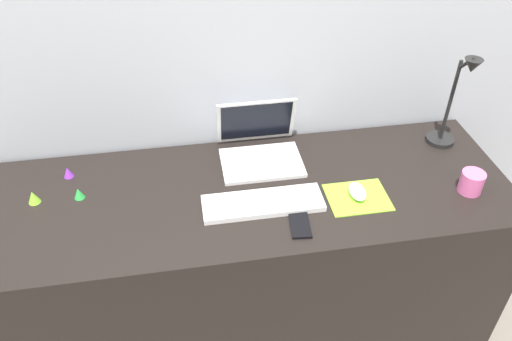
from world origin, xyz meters
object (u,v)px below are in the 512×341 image
Objects in this scene: toy_figurine_purple at (68,172)px; toy_figurine_green at (79,193)px; coffee_mug at (472,182)px; toy_figurine_lime at (33,197)px; keyboard at (263,203)px; mouse at (357,192)px; cell_phone at (300,224)px; desk_lamp at (454,104)px; laptop at (259,144)px.

toy_figurine_green is at bearing -68.17° from toy_figurine_purple.
coffee_mug reaches higher than toy_figurine_lime.
toy_figurine_green is (-1.35, 0.19, -0.02)m from coffee_mug.
keyboard is 5.06× the size of coffee_mug.
coffee_mug reaches higher than toy_figurine_green.
mouse is 2.10× the size of toy_figurine_lime.
mouse reaches higher than cell_phone.
desk_lamp is at bearing 32.73° from cell_phone.
toy_figurine_purple is at bearing 167.34° from coffee_mug.
toy_figurine_lime is at bearing 172.12° from mouse.
keyboard is 0.15m from cell_phone.
desk_lamp is 4.92× the size of coffee_mug.
toy_figurine_lime is (-0.77, 0.15, 0.01)m from keyboard.
toy_figurine_green is at bearing 165.82° from cell_phone.
coffee_mug is (-0.03, -0.27, -0.15)m from desk_lamp.
laptop is 0.71m from toy_figurine_purple.
desk_lamp is 10.00× the size of toy_figurine_purple.
cell_phone is 0.32× the size of desk_lamp.
desk_lamp is at bearing 3.09° from toy_figurine_lime.
toy_figurine_green is at bearing 172.08° from coffee_mug.
mouse is 0.25m from cell_phone.
toy_figurine_purple is at bearing 158.00° from keyboard.
keyboard is 0.33m from mouse.
coffee_mug is at bearing -5.29° from mouse.
cell_phone is at bearing -19.60° from toy_figurine_green.
cell_phone is (-0.23, -0.11, -0.02)m from mouse.
keyboard is at bearing -22.00° from toy_figurine_purple.
toy_figurine_purple is at bearing 111.83° from toy_figurine_green.
desk_lamp reaches higher than keyboard.
laptop reaches higher than mouse.
coffee_mug is at bearing -7.92° from toy_figurine_green.
mouse reaches higher than keyboard.
toy_figurine_purple is (-1.40, 0.31, -0.02)m from coffee_mug.
toy_figurine_green reaches higher than mouse.
toy_figurine_green is at bearing 166.90° from keyboard.
laptop is 0.74m from desk_lamp.
toy_figurine_green is 0.14m from toy_figurine_purple.
toy_figurine_lime is at bearing 179.48° from toy_figurine_green.
laptop reaches higher than cell_phone.
coffee_mug is (0.69, -0.33, -0.01)m from laptop.
desk_lamp is (0.73, -0.06, 0.13)m from laptop.
desk_lamp reaches higher than mouse.
mouse is 0.75× the size of cell_phone.
keyboard is 0.72m from toy_figurine_purple.
toy_figurine_purple is at bearing -178.88° from laptop.
mouse is 0.96m from toy_figurine_green.
mouse is 1.04m from toy_figurine_purple.
coffee_mug is at bearing -3.41° from keyboard.
toy_figurine_purple is (-0.05, 0.13, 0.00)m from toy_figurine_green.
toy_figurine_purple is (-0.77, 0.38, 0.01)m from cell_phone.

